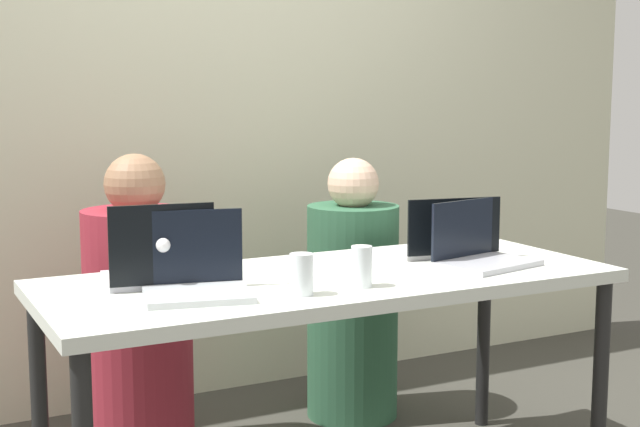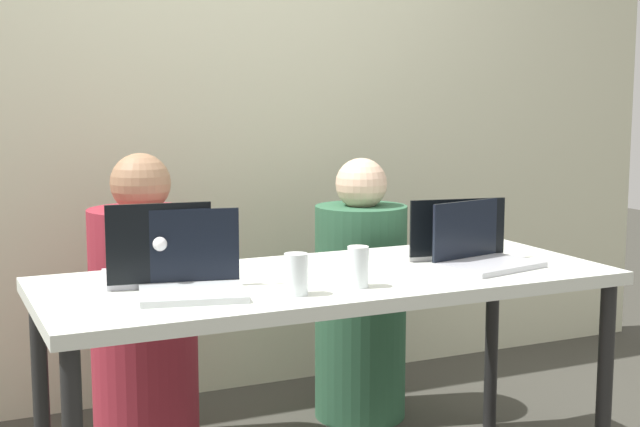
% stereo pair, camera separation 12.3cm
% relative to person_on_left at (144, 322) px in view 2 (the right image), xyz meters
% --- Properties ---
extents(back_wall, '(4.56, 0.10, 2.40)m').
position_rel_person_on_left_xyz_m(back_wall, '(0.43, 0.57, 0.72)').
color(back_wall, beige).
rests_on(back_wall, ground).
extents(desk, '(1.75, 0.71, 0.73)m').
position_rel_person_on_left_xyz_m(desk, '(0.43, -0.63, 0.19)').
color(desk, silver).
rests_on(desk, ground).
extents(person_on_left, '(0.38, 0.38, 1.07)m').
position_rel_person_on_left_xyz_m(person_on_left, '(0.00, 0.00, 0.00)').
color(person_on_left, maroon).
rests_on(person_on_left, ground).
extents(person_on_right, '(0.40, 0.40, 1.03)m').
position_rel_person_on_left_xyz_m(person_on_right, '(0.86, 0.00, -0.02)').
color(person_on_right, '#2D5C3F').
rests_on(person_on_right, ground).
extents(laptop_front_right, '(0.34, 0.27, 0.20)m').
position_rel_person_on_left_xyz_m(laptop_front_right, '(0.93, -0.71, 0.30)').
color(laptop_front_right, '#AFB1B9').
rests_on(laptop_front_right, desk).
extents(laptop_front_left, '(0.33, 0.29, 0.23)m').
position_rel_person_on_left_xyz_m(laptop_front_left, '(-0.03, -0.69, 0.30)').
color(laptop_front_left, silver).
rests_on(laptop_front_left, desk).
extents(laptop_back_right, '(0.36, 0.27, 0.20)m').
position_rel_person_on_left_xyz_m(laptop_back_right, '(0.92, -0.52, 0.30)').
color(laptop_back_right, silver).
rests_on(laptop_back_right, desk).
extents(laptop_back_left, '(0.33, 0.30, 0.24)m').
position_rel_person_on_left_xyz_m(laptop_back_left, '(-0.08, -0.52, 0.30)').
color(laptop_back_left, silver).
rests_on(laptop_back_left, desk).
extents(water_glass_left, '(0.07, 0.07, 0.12)m').
position_rel_person_on_left_xyz_m(water_glass_left, '(0.23, -0.83, 0.30)').
color(water_glass_left, white).
rests_on(water_glass_left, desk).
extents(water_glass_center, '(0.06, 0.06, 0.12)m').
position_rel_person_on_left_xyz_m(water_glass_center, '(0.43, -0.82, 0.30)').
color(water_glass_center, white).
rests_on(water_glass_center, desk).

